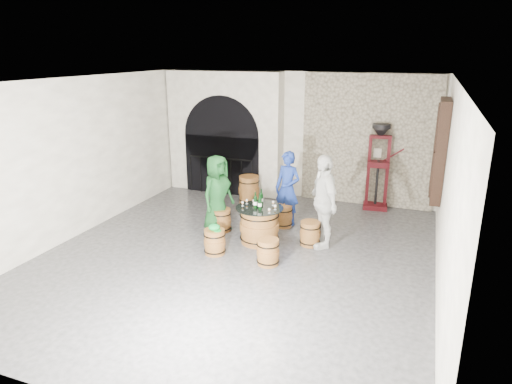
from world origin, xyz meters
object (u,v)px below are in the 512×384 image
at_px(barrel_stool_far, 283,216).
at_px(side_barrel, 249,190).
at_px(person_blue, 288,189).
at_px(barrel_stool_near_left, 215,242).
at_px(wine_bottle_center, 260,203).
at_px(person_white, 323,201).
at_px(corking_press, 379,160).
at_px(barrel_table, 259,225).
at_px(barrel_stool_near_right, 268,252).
at_px(barrel_stool_right, 310,233).
at_px(wine_bottle_right, 261,198).
at_px(barrel_stool_left, 222,220).
at_px(wine_bottle_left, 255,202).
at_px(person_green, 217,193).

xyz_separation_m(barrel_stool_far, side_barrel, (-1.28, 1.22, 0.11)).
bearing_deg(person_blue, barrel_stool_near_left, -96.60).
bearing_deg(wine_bottle_center, barrel_stool_near_left, -132.81).
xyz_separation_m(person_white, corking_press, (0.72, 2.65, 0.28)).
xyz_separation_m(barrel_table, barrel_stool_far, (0.19, 0.99, -0.12)).
bearing_deg(person_white, barrel_stool_near_right, -65.30).
relative_size(barrel_stool_right, wine_bottle_right, 1.50).
height_order(barrel_stool_left, person_blue, person_blue).
relative_size(barrel_stool_far, wine_bottle_right, 1.50).
distance_m(barrel_stool_near_left, side_barrel, 3.06).
relative_size(wine_bottle_left, corking_press, 0.16).
bearing_deg(wine_bottle_right, wine_bottle_center, -75.34).
relative_size(barrel_stool_near_right, person_green, 0.30).
relative_size(barrel_stool_right, person_green, 0.30).
height_order(person_white, wine_bottle_center, person_white).
xyz_separation_m(barrel_stool_left, person_white, (2.17, -0.01, 0.68)).
relative_size(barrel_table, barrel_stool_right, 1.96).
bearing_deg(person_green, person_white, -72.98).
bearing_deg(barrel_stool_far, side_barrel, 136.36).
bearing_deg(person_green, barrel_stool_near_left, -140.01).
xyz_separation_m(barrel_stool_far, wine_bottle_center, (-0.14, -1.10, 0.63)).
distance_m(barrel_stool_far, person_white, 1.41).
bearing_deg(corking_press, barrel_table, -129.62).
bearing_deg(barrel_stool_far, wine_bottle_center, -97.24).
xyz_separation_m(barrel_table, person_green, (-1.06, 0.32, 0.45)).
bearing_deg(barrel_stool_right, side_barrel, 136.32).
bearing_deg(wine_bottle_left, barrel_stool_near_right, -56.02).
height_order(person_blue, wine_bottle_center, person_blue).
height_order(person_green, person_blue, same).
height_order(person_blue, person_white, person_white).
bearing_deg(person_blue, wine_bottle_right, -88.27).
bearing_deg(barrel_stool_near_right, barrel_stool_far, 99.22).
bearing_deg(person_blue, barrel_stool_far, -84.66).
bearing_deg(barrel_stool_right, wine_bottle_left, -164.83).
relative_size(barrel_stool_left, person_green, 0.30).
relative_size(barrel_stool_right, barrel_stool_near_left, 1.00).
bearing_deg(side_barrel, barrel_stool_far, -43.64).
height_order(barrel_stool_near_left, wine_bottle_center, wine_bottle_center).
distance_m(person_blue, corking_press, 2.48).
bearing_deg(wine_bottle_left, corking_press, 56.24).
height_order(barrel_stool_near_right, barrel_stool_near_left, same).
height_order(barrel_stool_right, barrel_stool_near_right, same).
xyz_separation_m(person_green, corking_press, (2.99, 2.61, 0.38)).
height_order(barrel_stool_left, wine_bottle_right, wine_bottle_right).
xyz_separation_m(barrel_stool_near_left, wine_bottle_center, (0.65, 0.70, 0.63)).
height_order(barrel_stool_far, barrel_stool_near_right, same).
bearing_deg(barrel_stool_left, person_blue, 36.59).
bearing_deg(wine_bottle_left, barrel_stool_far, 76.40).
bearing_deg(person_white, barrel_stool_far, -158.50).
height_order(wine_bottle_center, wine_bottle_right, same).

